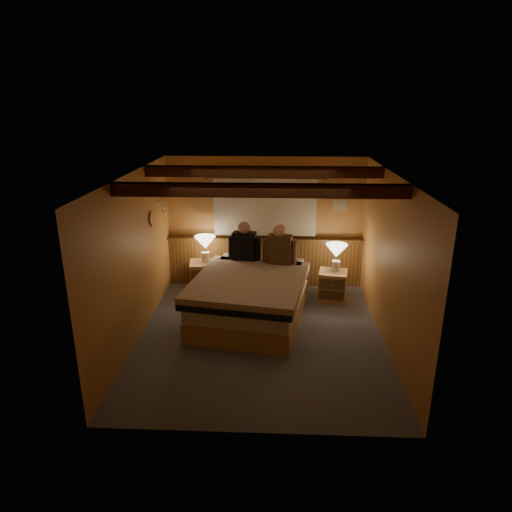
# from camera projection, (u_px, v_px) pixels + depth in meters

# --- Properties ---
(floor) EXTENTS (4.20, 4.20, 0.00)m
(floor) POSITION_uv_depth(u_px,v_px,m) (261.00, 336.00, 6.82)
(floor) COLOR #545863
(floor) RESTS_ON ground
(ceiling) EXTENTS (4.20, 4.20, 0.00)m
(ceiling) POSITION_uv_depth(u_px,v_px,m) (261.00, 175.00, 6.04)
(ceiling) COLOR #B77D44
(ceiling) RESTS_ON wall_back
(wall_back) EXTENTS (3.60, 0.00, 3.60)m
(wall_back) POSITION_uv_depth(u_px,v_px,m) (265.00, 222.00, 8.41)
(wall_back) COLOR #BE8B44
(wall_back) RESTS_ON floor
(wall_left) EXTENTS (0.00, 4.20, 4.20)m
(wall_left) POSITION_uv_depth(u_px,v_px,m) (135.00, 258.00, 6.51)
(wall_left) COLOR #BE8B44
(wall_left) RESTS_ON floor
(wall_right) EXTENTS (0.00, 4.20, 4.20)m
(wall_right) POSITION_uv_depth(u_px,v_px,m) (390.00, 262.00, 6.35)
(wall_right) COLOR #BE8B44
(wall_right) RESTS_ON floor
(wall_front) EXTENTS (3.60, 0.00, 3.60)m
(wall_front) POSITION_uv_depth(u_px,v_px,m) (253.00, 332.00, 4.44)
(wall_front) COLOR #BE8B44
(wall_front) RESTS_ON floor
(wainscot) EXTENTS (3.60, 0.23, 0.94)m
(wainscot) POSITION_uv_depth(u_px,v_px,m) (265.00, 260.00, 8.58)
(wainscot) COLOR brown
(wainscot) RESTS_ON wall_back
(curtain_window) EXTENTS (2.18, 0.09, 1.11)m
(curtain_window) POSITION_uv_depth(u_px,v_px,m) (265.00, 206.00, 8.24)
(curtain_window) COLOR #462011
(curtain_window) RESTS_ON wall_back
(ceiling_beams) EXTENTS (3.60, 1.65, 0.16)m
(ceiling_beams) POSITION_uv_depth(u_px,v_px,m) (262.00, 180.00, 6.21)
(ceiling_beams) COLOR #462011
(ceiling_beams) RESTS_ON ceiling
(coat_rail) EXTENTS (0.05, 0.55, 0.24)m
(coat_rail) POSITION_uv_depth(u_px,v_px,m) (165.00, 203.00, 7.84)
(coat_rail) COLOR silver
(coat_rail) RESTS_ON wall_left
(framed_print) EXTENTS (0.30, 0.04, 0.25)m
(framed_print) POSITION_uv_depth(u_px,v_px,m) (340.00, 205.00, 8.22)
(framed_print) COLOR tan
(framed_print) RESTS_ON wall_back
(bed) EXTENTS (1.98, 2.40, 0.73)m
(bed) POSITION_uv_depth(u_px,v_px,m) (250.00, 297.00, 7.23)
(bed) COLOR tan
(bed) RESTS_ON floor
(nightstand_left) EXTENTS (0.56, 0.52, 0.56)m
(nightstand_left) POSITION_uv_depth(u_px,v_px,m) (204.00, 276.00, 8.35)
(nightstand_left) COLOR tan
(nightstand_left) RESTS_ON floor
(nightstand_right) EXTENTS (0.54, 0.50, 0.52)m
(nightstand_right) POSITION_uv_depth(u_px,v_px,m) (332.00, 286.00, 7.99)
(nightstand_right) COLOR tan
(nightstand_right) RESTS_ON floor
(lamp_left) EXTENTS (0.37, 0.37, 0.49)m
(lamp_left) POSITION_uv_depth(u_px,v_px,m) (205.00, 244.00, 8.16)
(lamp_left) COLOR silver
(lamp_left) RESTS_ON nightstand_left
(lamp_right) EXTENTS (0.37, 0.37, 0.48)m
(lamp_right) POSITION_uv_depth(u_px,v_px,m) (336.00, 252.00, 7.83)
(lamp_right) COLOR silver
(lamp_right) RESTS_ON nightstand_right
(person_left) EXTENTS (0.57, 0.28, 0.70)m
(person_left) POSITION_uv_depth(u_px,v_px,m) (244.00, 244.00, 7.79)
(person_left) COLOR black
(person_left) RESTS_ON bed
(person_right) EXTENTS (0.57, 0.29, 0.70)m
(person_right) POSITION_uv_depth(u_px,v_px,m) (280.00, 248.00, 7.61)
(person_right) COLOR #4C341E
(person_right) RESTS_ON bed
(duffel_bag) EXTENTS (0.58, 0.39, 0.40)m
(duffel_bag) POSITION_uv_depth(u_px,v_px,m) (218.00, 285.00, 8.23)
(duffel_bag) COLOR black
(duffel_bag) RESTS_ON floor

